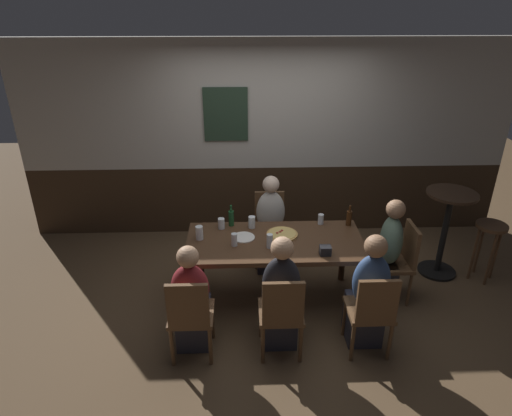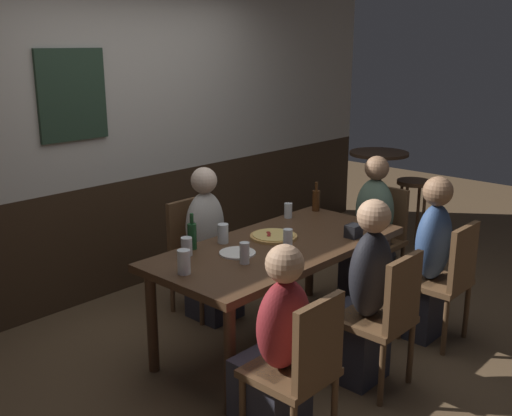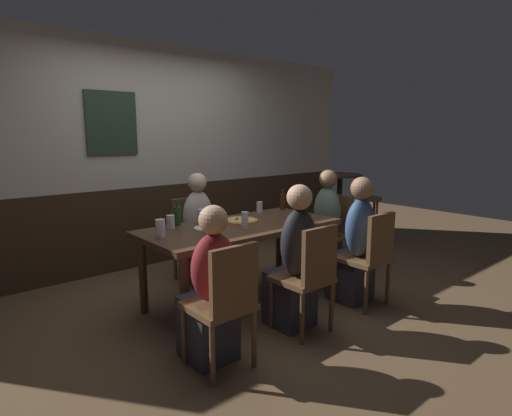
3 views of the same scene
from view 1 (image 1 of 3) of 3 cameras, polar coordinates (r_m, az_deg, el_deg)
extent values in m
plane|color=brown|center=(5.00, 2.32, -11.59)|extent=(12.00, 12.00, 0.00)
cube|color=#332316|center=(6.18, 1.30, 1.24)|extent=(6.40, 0.10, 0.95)
cube|color=#B7B2A8|center=(5.77, 1.43, 13.09)|extent=(6.40, 0.10, 1.65)
cube|color=#233828|center=(5.72, -3.93, 11.94)|extent=(0.56, 0.03, 0.68)
cube|color=#472D1C|center=(4.61, 2.47, -4.48)|extent=(1.84, 0.86, 0.05)
cylinder|color=#472D1C|center=(4.53, -7.87, -10.91)|extent=(0.07, 0.07, 0.69)
cylinder|color=#472D1C|center=(4.65, 13.01, -10.31)|extent=(0.07, 0.07, 0.69)
cylinder|color=#472D1C|center=(5.11, -7.17, -6.24)|extent=(0.07, 0.07, 0.69)
cylinder|color=#472D1C|center=(5.21, 11.17, -5.84)|extent=(0.07, 0.07, 0.69)
cube|color=brown|center=(5.41, 1.81, -3.02)|extent=(0.40, 0.40, 0.04)
cube|color=brown|center=(5.47, 1.73, 0.04)|extent=(0.36, 0.04, 0.43)
cylinder|color=brown|center=(5.39, 3.71, -5.95)|extent=(0.04, 0.04, 0.41)
cylinder|color=brown|center=(5.37, 0.08, -6.03)|extent=(0.04, 0.04, 0.41)
cylinder|color=brown|center=(5.68, 3.39, -4.16)|extent=(0.04, 0.04, 0.41)
cylinder|color=brown|center=(5.66, -0.05, -4.23)|extent=(0.04, 0.04, 0.41)
cube|color=brown|center=(4.14, -8.32, -13.40)|extent=(0.40, 0.40, 0.04)
cube|color=brown|center=(3.86, -8.81, -12.36)|extent=(0.36, 0.04, 0.43)
cylinder|color=brown|center=(4.44, -10.17, -14.26)|extent=(0.04, 0.04, 0.41)
cylinder|color=brown|center=(4.40, -5.65, -14.31)|extent=(0.04, 0.04, 0.41)
cylinder|color=brown|center=(4.19, -10.78, -17.23)|extent=(0.04, 0.04, 0.41)
cylinder|color=brown|center=(4.15, -5.91, -17.32)|extent=(0.04, 0.04, 0.41)
cube|color=brown|center=(5.00, 17.05, -6.86)|extent=(0.40, 0.40, 0.04)
cube|color=brown|center=(4.95, 19.38, -4.44)|extent=(0.04, 0.36, 0.43)
cylinder|color=brown|center=(4.94, 15.42, -10.22)|extent=(0.04, 0.04, 0.41)
cylinder|color=brown|center=(5.21, 14.39, -8.06)|extent=(0.04, 0.04, 0.41)
cylinder|color=brown|center=(5.05, 19.16, -9.94)|extent=(0.04, 0.04, 0.41)
cylinder|color=brown|center=(5.31, 17.94, -7.85)|extent=(0.04, 0.04, 0.41)
cube|color=brown|center=(4.13, 3.21, -13.27)|extent=(0.40, 0.40, 0.04)
cube|color=brown|center=(3.85, 3.53, -12.22)|extent=(0.36, 0.04, 0.43)
cylinder|color=brown|center=(4.39, 0.66, -14.24)|extent=(0.04, 0.04, 0.41)
cylinder|color=brown|center=(4.42, 5.21, -14.08)|extent=(0.04, 0.04, 0.41)
cylinder|color=brown|center=(4.14, 0.89, -17.25)|extent=(0.04, 0.04, 0.41)
cylinder|color=brown|center=(4.17, 5.78, -17.05)|extent=(0.04, 0.04, 0.41)
cube|color=brown|center=(4.27, 14.36, -12.65)|extent=(0.40, 0.40, 0.04)
cube|color=brown|center=(4.00, 15.40, -11.56)|extent=(0.36, 0.04, 0.43)
cylinder|color=brown|center=(4.50, 11.33, -13.74)|extent=(0.04, 0.04, 0.41)
cylinder|color=brown|center=(4.58, 15.58, -13.41)|extent=(0.04, 0.04, 0.41)
cylinder|color=brown|center=(4.25, 12.34, -16.61)|extent=(0.04, 0.04, 0.41)
cylinder|color=brown|center=(4.34, 16.87, -16.18)|extent=(0.04, 0.04, 0.41)
cube|color=#2D2D38|center=(5.40, 1.87, -5.59)|extent=(0.32, 0.34, 0.45)
ellipsoid|color=beige|center=(5.25, 1.88, -0.49)|extent=(0.34, 0.22, 0.53)
sphere|color=beige|center=(5.10, 1.94, 3.08)|extent=(0.20, 0.20, 0.20)
cube|color=#2D2D38|center=(4.37, -7.98, -14.43)|extent=(0.32, 0.34, 0.45)
ellipsoid|color=maroon|center=(4.02, -8.50, -10.19)|extent=(0.34, 0.22, 0.47)
sphere|color=tan|center=(3.84, -8.81, -6.25)|extent=(0.20, 0.20, 0.20)
cube|color=#2D2D38|center=(5.07, 15.35, -8.90)|extent=(0.34, 0.32, 0.45)
ellipsoid|color=#56705B|center=(4.85, 17.04, -3.98)|extent=(0.22, 0.34, 0.54)
sphere|color=#936B4C|center=(4.69, 17.59, -0.15)|extent=(0.20, 0.20, 0.20)
cube|color=#2D2D38|center=(4.36, 2.99, -14.30)|extent=(0.32, 0.34, 0.45)
ellipsoid|color=black|center=(3.99, 3.26, -9.66)|extent=(0.34, 0.22, 0.54)
sphere|color=tan|center=(3.79, 3.40, -5.19)|extent=(0.20, 0.20, 0.20)
cube|color=#2D2D38|center=(4.50, 13.63, -13.70)|extent=(0.32, 0.34, 0.45)
ellipsoid|color=#334C7A|center=(4.14, 14.65, -9.13)|extent=(0.34, 0.22, 0.54)
sphere|color=#936B4C|center=(3.95, 15.22, -4.79)|extent=(0.20, 0.20, 0.20)
cylinder|color=tan|center=(4.69, 3.38, -3.41)|extent=(0.33, 0.33, 0.02)
cylinder|color=#DBB760|center=(4.69, 3.39, -3.28)|extent=(0.29, 0.29, 0.01)
cylinder|color=maroon|center=(4.68, 2.75, -3.22)|extent=(0.03, 0.03, 0.00)
cylinder|color=maroon|center=(4.70, 3.12, -3.07)|extent=(0.03, 0.03, 0.00)
cylinder|color=maroon|center=(4.73, 3.36, -2.90)|extent=(0.03, 0.03, 0.00)
cylinder|color=silver|center=(4.43, 1.77, -4.27)|extent=(0.06, 0.06, 0.15)
cylinder|color=#B26623|center=(4.44, 1.77, -4.55)|extent=(0.05, 0.05, 0.10)
cylinder|color=silver|center=(4.62, -7.32, -3.19)|extent=(0.08, 0.08, 0.15)
cylinder|color=silver|center=(4.64, -7.29, -3.64)|extent=(0.07, 0.07, 0.06)
cylinder|color=silver|center=(4.94, 8.36, -1.44)|extent=(0.06, 0.06, 0.12)
cylinder|color=#331E14|center=(4.95, 8.34, -1.72)|extent=(0.06, 0.06, 0.06)
cylinder|color=silver|center=(4.47, -2.82, -4.10)|extent=(0.06, 0.06, 0.14)
cylinder|color=gold|center=(4.48, -2.82, -4.33)|extent=(0.05, 0.05, 0.09)
cylinder|color=silver|center=(4.81, -0.55, -1.84)|extent=(0.07, 0.07, 0.13)
cylinder|color=#331E14|center=(4.81, -0.55, -2.00)|extent=(0.07, 0.07, 0.10)
cylinder|color=silver|center=(4.81, -4.50, -2.00)|extent=(0.07, 0.07, 0.12)
cylinder|color=#C6842D|center=(4.82, -4.49, -2.23)|extent=(0.06, 0.06, 0.08)
cylinder|color=#194723|center=(4.85, -3.22, -1.34)|extent=(0.06, 0.06, 0.17)
cylinder|color=#194723|center=(4.80, -3.25, -0.04)|extent=(0.03, 0.03, 0.07)
cylinder|color=#42230F|center=(4.96, 11.91, -1.30)|extent=(0.06, 0.06, 0.17)
cylinder|color=#42230F|center=(4.91, 12.03, -0.06)|extent=(0.03, 0.03, 0.07)
cylinder|color=white|center=(4.64, -1.62, -3.81)|extent=(0.24, 0.24, 0.01)
cube|color=black|center=(4.38, 8.93, -5.43)|extent=(0.11, 0.09, 0.09)
cylinder|color=black|center=(5.85, 22.25, -7.48)|extent=(0.44, 0.44, 0.03)
cylinder|color=black|center=(5.61, 23.10, -3.08)|extent=(0.07, 0.07, 0.99)
cylinder|color=black|center=(5.40, 24.01, 1.68)|extent=(0.56, 0.56, 0.03)
cylinder|color=#513521|center=(5.62, 28.16, -2.05)|extent=(0.34, 0.34, 0.04)
cylinder|color=#513521|center=(5.84, 28.55, -5.15)|extent=(0.03, 0.03, 0.68)
cylinder|color=#513521|center=(5.88, 26.86, -4.59)|extent=(0.03, 0.03, 0.68)
cylinder|color=#513521|center=(5.72, 26.29, -5.30)|extent=(0.03, 0.03, 0.68)
cylinder|color=#513521|center=(5.68, 28.02, -5.88)|extent=(0.03, 0.03, 0.68)
camera|label=2|loc=(3.14, -57.76, -4.81)|focal=42.06mm
camera|label=3|loc=(2.67, -53.39, -19.46)|focal=29.24mm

